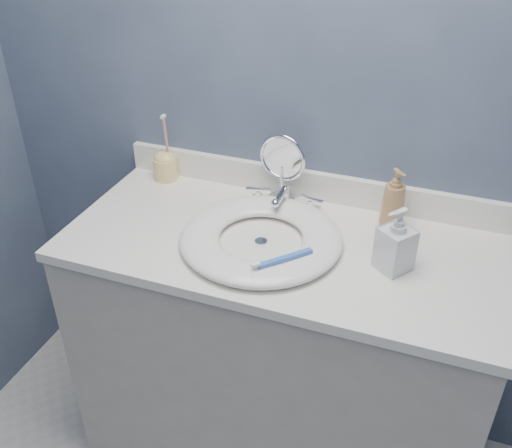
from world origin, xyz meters
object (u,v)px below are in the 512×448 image
at_px(soap_bottle_amber, 394,198).
at_px(toothbrush_holder, 165,164).
at_px(soap_bottle_clear, 396,239).
at_px(makeup_mirror, 282,165).

distance_m(soap_bottle_amber, toothbrush_holder, 0.75).
bearing_deg(soap_bottle_clear, soap_bottle_amber, 137.51).
height_order(soap_bottle_clear, toothbrush_holder, toothbrush_holder).
bearing_deg(toothbrush_holder, soap_bottle_amber, -2.34).
xyz_separation_m(makeup_mirror, toothbrush_holder, (-0.40, 0.00, -0.07)).
xyz_separation_m(makeup_mirror, soap_bottle_amber, (0.34, -0.03, -0.03)).
bearing_deg(makeup_mirror, soap_bottle_amber, 3.99).
bearing_deg(makeup_mirror, soap_bottle_clear, -23.05).
relative_size(makeup_mirror, toothbrush_holder, 0.98).
xyz_separation_m(soap_bottle_clear, toothbrush_holder, (-0.78, 0.24, -0.04)).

